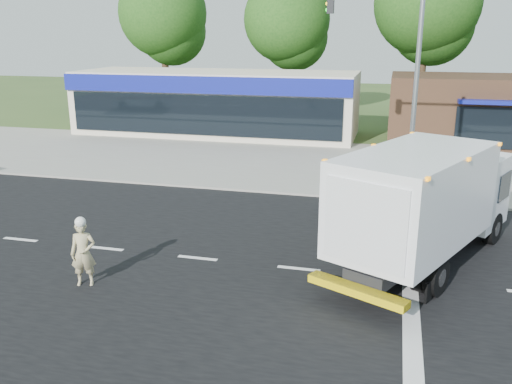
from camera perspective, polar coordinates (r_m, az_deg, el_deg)
ground at (r=15.34m, az=4.52°, el=-8.10°), size 120.00×120.00×0.00m
road_asphalt at (r=15.33m, az=4.52°, el=-8.08°), size 60.00×14.00×0.02m
sidewalk at (r=22.97m, az=8.08°, el=0.34°), size 60.00×2.40×0.12m
parking_apron at (r=28.58m, az=9.41°, el=3.35°), size 60.00×9.00×0.02m
lane_markings at (r=13.97m, az=9.10°, el=-10.75°), size 55.20×7.00×0.01m
ems_box_truck at (r=15.65m, az=17.57°, el=-0.55°), size 5.53×8.05×3.45m
emergency_worker at (r=14.73m, az=-17.73°, el=-6.04°), size 0.75×0.62×1.88m
retail_strip_mall at (r=35.81m, az=-4.20°, el=9.39°), size 18.00×6.20×4.00m
brown_storefront at (r=34.36m, az=22.33°, el=7.90°), size 10.00×6.70×4.00m
traffic_signal_pole at (r=21.42m, az=14.82°, el=12.05°), size 3.51×0.25×8.00m
background_trees at (r=42.07m, az=10.56°, el=17.53°), size 36.77×7.39×12.10m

